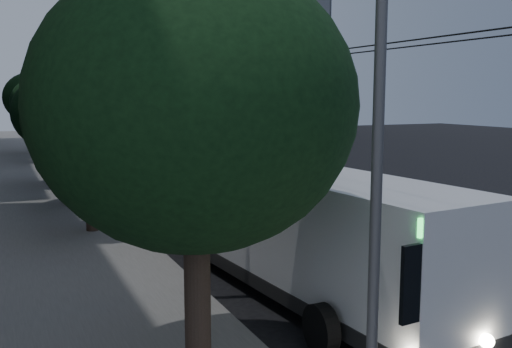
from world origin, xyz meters
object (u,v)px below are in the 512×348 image
Objects in this scene: car_white_d at (82,143)px; car_white_c at (91,148)px; car_white_b at (110,158)px; pickup_silver at (142,176)px; trolleybus at (283,222)px; streetlamp_near at (213,46)px; streetlamp_far at (69,87)px; car_white_a at (123,168)px.

car_white_c is at bearing -73.47° from car_white_d.
car_white_d is at bearing 81.69° from car_white_b.
car_white_d is at bearing 73.17° from pickup_silver.
streetlamp_near is at bearing 178.64° from trolleybus.
pickup_silver is at bearing 84.15° from trolleybus.
streetlamp_far is (-2.10, 10.82, 4.61)m from pickup_silver.
streetlamp_far is at bearing -83.04° from car_white_d.
trolleybus reaches higher than car_white_a.
pickup_silver is 17.14m from streetlamp_near.
trolleybus is 27.22m from streetlamp_far.
car_white_c is at bearing 68.65° from streetlamp_far.
streetlamp_near reaches higher than car_white_d.
car_white_c is at bearing 84.73° from trolleybus.
streetlamp_near is (-2.09, -24.96, 5.17)m from car_white_b.
streetlamp_near reaches higher than streetlamp_far.
car_white_d is at bearing 71.46° from car_white_a.
car_white_b is at bearing -72.26° from car_white_d.
car_white_a is 0.44× the size of streetlamp_far.
streetlamp_near reaches higher than trolleybus.
trolleybus is 2.56× the size of car_white_c.
car_white_b is at bearing 85.21° from streetlamp_near.
pickup_silver is 1.35× the size of car_white_a.
pickup_silver is 0.53× the size of streetlamp_near.
streetlamp_far is (-1.95, 6.93, 4.68)m from car_white_a.
car_white_a is 17.99m from car_white_d.
trolleybus is 2.32× the size of car_white_b.
trolleybus is 2.66× the size of car_white_d.
car_white_b is at bearing 84.40° from trolleybus.
car_white_d is 0.51× the size of streetlamp_far.
pickup_silver is at bearing -82.08° from car_white_c.
streetlamp_far is at bearing -103.88° from car_white_c.
streetlamp_near reaches higher than car_white_b.
pickup_silver is 1.11× the size of car_white_c.
trolleybus reaches higher than car_white_b.
trolleybus is 16.11m from pickup_silver.
car_white_a is 4.87m from car_white_b.
streetlamp_near is at bearing -113.53° from car_white_a.
car_white_b is 1.10× the size of car_white_c.
car_white_a is (0.04, 19.97, -0.97)m from trolleybus.
car_white_d is (0.13, 6.00, -0.00)m from car_white_c.
streetlamp_far is (-1.98, -5.06, 4.57)m from car_white_c.
streetlamp_far reaches higher than car_white_c.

